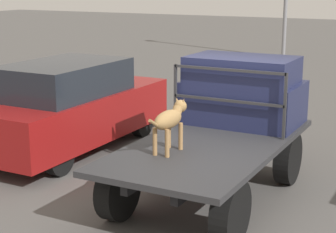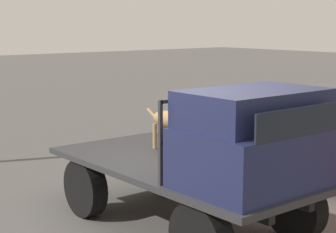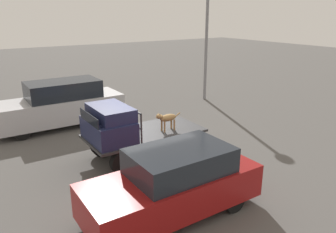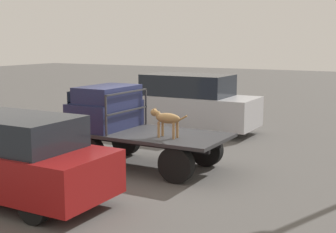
{
  "view_description": "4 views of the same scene",
  "coord_description": "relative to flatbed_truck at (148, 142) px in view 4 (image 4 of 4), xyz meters",
  "views": [
    {
      "loc": [
        -7.1,
        -3.07,
        3.13
      ],
      "look_at": [
        -0.73,
        0.31,
        1.37
      ],
      "focal_mm": 60.0,
      "sensor_mm": 36.0,
      "label": 1
    },
    {
      "loc": [
        5.45,
        -4.68,
        2.7
      ],
      "look_at": [
        -0.73,
        0.31,
        1.37
      ],
      "focal_mm": 60.0,
      "sensor_mm": 36.0,
      "label": 2
    },
    {
      "loc": [
        5.01,
        9.02,
        4.71
      ],
      "look_at": [
        -0.73,
        0.31,
        1.37
      ],
      "focal_mm": 35.0,
      "sensor_mm": 36.0,
      "label": 3
    },
    {
      "loc": [
        -5.88,
        9.57,
        3.1
      ],
      "look_at": [
        -0.73,
        0.31,
        1.37
      ],
      "focal_mm": 50.0,
      "sensor_mm": 36.0,
      "label": 4
    }
  ],
  "objects": [
    {
      "name": "parked_sedan",
      "position": [
        1.09,
        3.33,
        0.21
      ],
      "size": [
        4.32,
        1.72,
        1.68
      ],
      "rotation": [
        0.0,
        0.0,
        -0.14
      ],
      "color": "black",
      "rests_on": "ground"
    },
    {
      "name": "parked_pickup_far",
      "position": [
        1.49,
        -4.7,
        0.33
      ],
      "size": [
        5.33,
        1.87,
        1.96
      ],
      "rotation": [
        0.0,
        0.0,
        -0.03
      ],
      "color": "black",
      "rests_on": "ground"
    },
    {
      "name": "ground_plane",
      "position": [
        0.0,
        0.0,
        -0.62
      ],
      "size": [
        80.0,
        80.0,
        0.0
      ],
      "primitive_type": "plane",
      "color": "#514F4C"
    },
    {
      "name": "flatbed_truck",
      "position": [
        0.0,
        0.0,
        0.0
      ],
      "size": [
        3.9,
        1.92,
        0.88
      ],
      "color": "black",
      "rests_on": "ground"
    },
    {
      "name": "truck_headboard",
      "position": [
        0.61,
        0.0,
        0.89
      ],
      "size": [
        0.04,
        1.8,
        0.98
      ],
      "color": "#2D2D30",
      "rests_on": "flatbed_truck"
    },
    {
      "name": "truck_cab",
      "position": [
        1.26,
        0.0,
        0.77
      ],
      "size": [
        1.22,
        1.8,
        1.08
      ],
      "color": "#1E2347",
      "rests_on": "flatbed_truck"
    },
    {
      "name": "dog",
      "position": [
        -0.67,
        0.31,
        0.69
      ],
      "size": [
        0.99,
        0.24,
        0.69
      ],
      "rotation": [
        0.0,
        0.0,
        0.06
      ],
      "color": "#9E7547",
      "rests_on": "flatbed_truck"
    }
  ]
}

